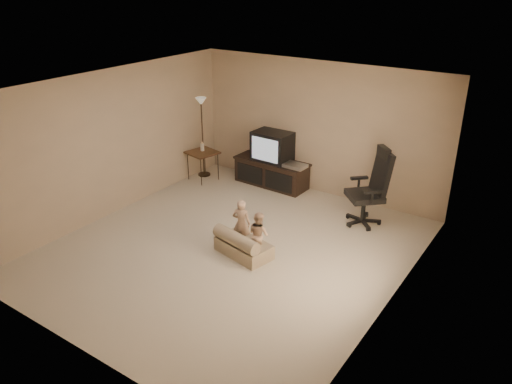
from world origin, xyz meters
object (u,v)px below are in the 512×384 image
tv_stand (272,163)px  side_table (202,153)px  child_sofa (242,245)px  floor_lamp (202,120)px  office_chair (369,197)px  toddler_right (259,234)px  toddler_left (242,223)px

tv_stand → side_table: size_ratio=1.90×
tv_stand → child_sofa: tv_stand is taller
tv_stand → floor_lamp: size_ratio=0.94×
office_chair → toddler_right: office_chair is taller
tv_stand → child_sofa: 2.78m
floor_lamp → toddler_left: bearing=-39.5°
child_sofa → side_table: bearing=152.4°
floor_lamp → toddler_left: (2.38, -1.96, -0.80)m
side_table → toddler_left: 2.86m
child_sofa → toddler_left: 0.36m
office_chair → child_sofa: office_chair is taller
office_chair → child_sofa: bearing=-73.9°
office_chair → floor_lamp: (-3.70, 0.13, 0.71)m
toddler_right → toddler_left: bearing=6.3°
tv_stand → office_chair: 2.29m
office_chair → child_sofa: 2.38m
office_chair → toddler_right: (-0.95, -1.90, -0.13)m
side_table → toddler_left: bearing=-38.3°
toddler_left → tv_stand: bearing=-84.9°
office_chair → floor_lamp: bearing=-136.6°
side_table → toddler_right: size_ratio=1.14×
side_table → child_sofa: (2.40, -1.99, -0.41)m
toddler_left → office_chair: bearing=-142.3°
toddler_left → toddler_right: bearing=152.2°
tv_stand → office_chair: (2.24, -0.49, 0.03)m
office_chair → toddler_right: size_ratio=1.89×
office_chair → side_table: bearing=-133.5°
tv_stand → toddler_right: size_ratio=2.17×
side_table → child_sofa: bearing=-39.7°
tv_stand → floor_lamp: bearing=-164.1°
child_sofa → toddler_right: size_ratio=1.31×
floor_lamp → toddler_right: bearing=-36.5°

